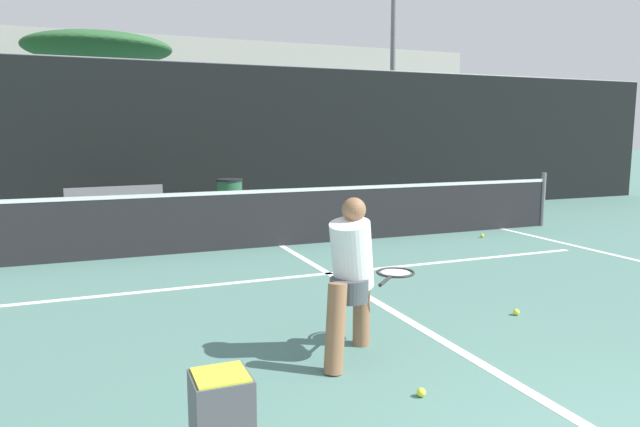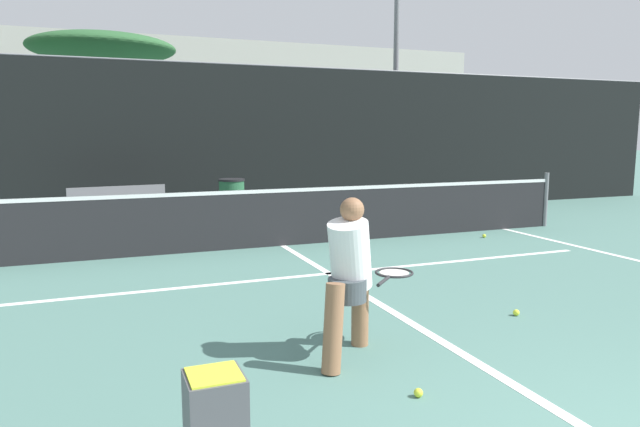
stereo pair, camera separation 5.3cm
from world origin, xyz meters
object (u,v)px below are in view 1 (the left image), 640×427
at_px(trash_bin, 230,203).
at_px(parked_car, 297,179).
at_px(player_practicing, 352,273).
at_px(courtside_bench, 117,207).

distance_m(trash_bin, parked_car, 4.58).
xyz_separation_m(trash_bin, parked_car, (2.71, 3.68, 0.11)).
relative_size(player_practicing, courtside_bench, 0.75).
xyz_separation_m(player_practicing, trash_bin, (0.53, 6.78, -0.23)).
distance_m(courtside_bench, trash_bin, 2.11).
distance_m(player_practicing, parked_car, 10.96).
height_order(courtside_bench, trash_bin, trash_bin).
bearing_deg(player_practicing, courtside_bench, 57.49).
height_order(player_practicing, courtside_bench, player_practicing).
relative_size(player_practicing, trash_bin, 1.39).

